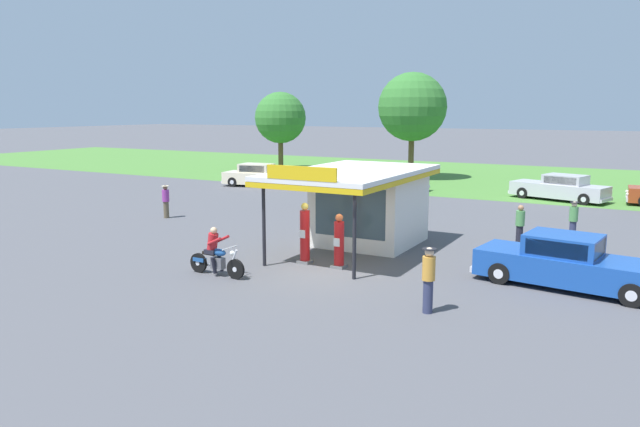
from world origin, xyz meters
name	(u,v)px	position (x,y,z in m)	size (l,w,h in m)	color
ground_plane	(333,269)	(0.00, 0.00, 0.00)	(300.00, 300.00, 0.00)	#4C4C51
grass_verge_strip	(514,179)	(0.00, 30.00, 0.00)	(120.00, 24.00, 0.01)	#477A33
service_station_kiosk	(366,200)	(-0.57, 3.88, 1.77)	(4.28, 7.47, 3.51)	silver
gas_pump_nearside	(305,236)	(-1.23, 0.27, 0.97)	(0.44, 0.44, 2.12)	slate
gas_pump_offside	(339,243)	(0.09, 0.27, 0.84)	(0.44, 0.44, 1.85)	slate
motorcycle_with_rider	(216,256)	(-2.94, -2.46, 0.65)	(2.18, 0.70, 1.58)	black
featured_classic_sedan	(569,264)	(7.12, 1.59, 0.71)	(5.73, 2.56, 1.59)	#19479E
parked_car_back_row_left	(560,188)	(4.54, 20.06, 0.70)	(5.81, 3.25, 1.53)	#B7B7BC
parked_car_back_row_centre_left	(388,180)	(-6.04, 19.43, 0.69)	(5.47, 1.95, 1.50)	#2D844C
parked_car_second_row_spare	(260,176)	(-14.54, 16.89, 0.72)	(5.47, 2.55, 1.57)	beige
bystander_leaning_by_kiosk	(573,220)	(6.49, 8.52, 0.87)	(0.36, 0.36, 1.62)	#2D3351
bystander_strolling_foreground	(311,194)	(-6.66, 10.17, 0.85)	(0.34, 0.34, 1.61)	brown
bystander_chatting_near_pumps	(520,225)	(4.79, 6.49, 0.86)	(0.34, 0.34, 1.63)	black
bystander_admiring_sedan	(166,201)	(-11.62, 4.57, 0.86)	(0.35, 0.35, 1.61)	brown
bystander_standing_back_lot	(428,278)	(4.18, -2.63, 0.95)	(0.39, 0.39, 1.76)	#2D3351
tree_oak_centre	(281,119)	(-19.83, 27.99, 4.47)	(4.51, 4.51, 6.80)	brown
tree_oak_far_left	(412,107)	(-7.04, 26.43, 5.44)	(5.19, 5.19, 8.05)	brown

